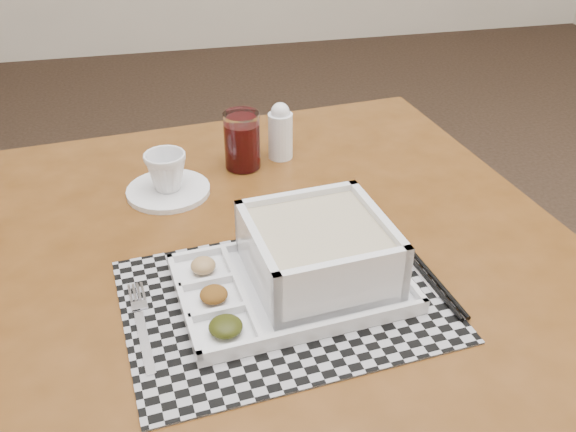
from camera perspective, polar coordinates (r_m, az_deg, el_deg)
The scene contains 11 objects.
floor at distance 2.17m, azimuth 4.55°, elevation -5.36°, with size 5.00×5.00×0.00m, color black.
dining_table at distance 1.06m, azimuth -2.12°, elevation -6.11°, with size 1.09×1.09×0.74m.
placemat at distance 0.91m, azimuth -0.40°, elevation -7.48°, with size 0.44×0.33×0.00m, color #96959C.
serving_tray at distance 0.92m, azimuth 2.02°, elevation -3.96°, with size 0.34×0.25×0.10m.
fork at distance 0.89m, azimuth -12.75°, elevation -9.28°, with size 0.04×0.19×0.00m.
spoon at distance 1.03m, azimuth 9.59°, elevation -2.46°, with size 0.04×0.18×0.01m.
chopsticks at distance 0.98m, azimuth 11.85°, elevation -4.54°, with size 0.04×0.24×0.01m.
saucer at distance 1.18m, azimuth -10.58°, elevation 2.23°, with size 0.15×0.15×0.01m, color white.
cup at distance 1.16m, azimuth -10.78°, elevation 3.93°, with size 0.07×0.07×0.07m, color white.
juice_glass at distance 1.22m, azimuth -4.10°, elevation 6.52°, with size 0.07×0.07×0.11m.
creamer_bottle at distance 1.26m, azimuth -0.68°, elevation 7.51°, with size 0.05×0.05×0.11m.
Camera 1 is at (-0.54, -1.63, 1.33)m, focal length 40.00 mm.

